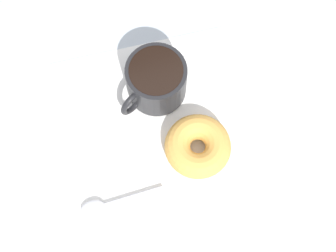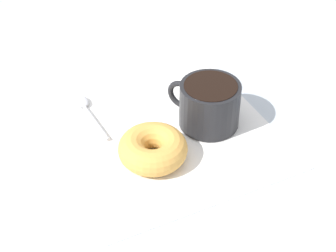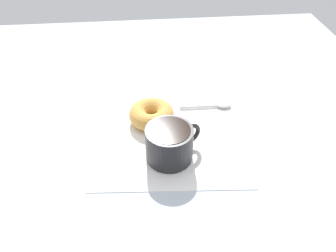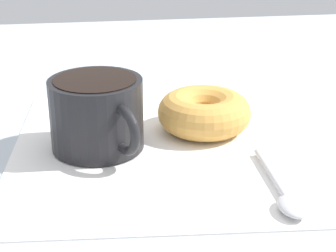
# 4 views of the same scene
# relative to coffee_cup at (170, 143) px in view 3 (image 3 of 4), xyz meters

# --- Properties ---
(ground_plane) EXTENTS (1.20, 1.20, 0.02)m
(ground_plane) POSITION_rel_coffee_cup_xyz_m (0.10, -0.01, -0.05)
(ground_plane) COLOR #B2BCC6
(napkin) EXTENTS (0.34, 0.34, 0.00)m
(napkin) POSITION_rel_coffee_cup_xyz_m (0.07, -0.00, -0.04)
(napkin) COLOR white
(napkin) RESTS_ON ground_plane
(coffee_cup) EXTENTS (0.09, 0.12, 0.07)m
(coffee_cup) POSITION_rel_coffee_cup_xyz_m (0.00, 0.00, 0.00)
(coffee_cup) COLOR black
(coffee_cup) RESTS_ON napkin
(donut) EXTENTS (0.10, 0.10, 0.04)m
(donut) POSITION_rel_coffee_cup_xyz_m (0.11, 0.03, -0.02)
(donut) COLOR gold
(donut) RESTS_ON napkin
(spoon) EXTENTS (0.02, 0.13, 0.01)m
(spoon) POSITION_rel_coffee_cup_xyz_m (0.15, -0.13, -0.03)
(spoon) COLOR silver
(spoon) RESTS_ON napkin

